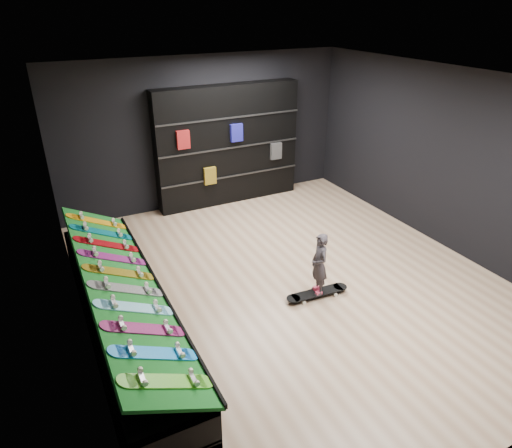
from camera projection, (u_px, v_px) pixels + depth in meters
name	position (u px, v px, depth m)	size (l,w,h in m)	color
floor	(290.00, 280.00, 7.10)	(6.00, 7.00, 0.01)	tan
ceiling	(298.00, 81.00, 5.76)	(6.00, 7.00, 0.01)	white
wall_back	(205.00, 132.00, 9.23)	(6.00, 0.02, 3.00)	black
wall_left	(69.00, 236.00, 5.22)	(0.02, 7.00, 3.00)	black
wall_right	(448.00, 160.00, 7.64)	(0.02, 7.00, 3.00)	black
display_rack	(123.00, 313.00, 5.96)	(0.90, 4.50, 0.50)	black
turf_ramp	(122.00, 282.00, 5.77)	(1.00, 4.50, 0.04)	#0D5516
back_shelving	(228.00, 145.00, 9.38)	(3.04, 0.36, 2.44)	black
floor_skateboard	(317.00, 294.00, 6.68)	(0.98, 0.22, 0.09)	black
child	(318.00, 275.00, 6.53)	(0.21, 0.15, 0.57)	black
display_board_0	(167.00, 381.00, 4.24)	(0.98, 0.22, 0.09)	green
display_board_1	(155.00, 353.00, 4.58)	(0.98, 0.22, 0.09)	blue
display_board_2	(144.00, 329.00, 4.92)	(0.98, 0.22, 0.09)	#E5198C
display_board_3	(135.00, 307.00, 5.26)	(0.98, 0.22, 0.09)	#0CB2E5
display_board_4	(127.00, 289.00, 5.59)	(0.98, 0.22, 0.09)	black
display_board_5	(120.00, 272.00, 5.93)	(0.98, 0.22, 0.09)	yellow
display_board_6	(113.00, 257.00, 6.27)	(0.98, 0.22, 0.09)	#2626BF
display_board_7	(107.00, 244.00, 6.61)	(0.98, 0.22, 0.09)	red
display_board_8	(102.00, 232.00, 6.94)	(0.98, 0.22, 0.09)	#0C8C99
display_board_9	(97.00, 221.00, 7.28)	(0.98, 0.22, 0.09)	orange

